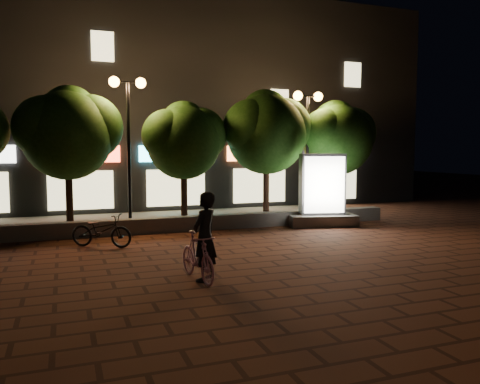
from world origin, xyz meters
name	(u,v)px	position (x,y,z in m)	size (l,w,h in m)	color
ground	(215,255)	(0.00, 0.00, 0.00)	(80.00, 80.00, 0.00)	#542A1A
retaining_wall	(180,224)	(0.00, 4.00, 0.25)	(16.00, 0.45, 0.50)	slate
sidewalk	(165,220)	(0.00, 6.50, 0.04)	(16.00, 5.00, 0.08)	slate
building_block	(138,106)	(-0.01, 12.99, 5.00)	(28.00, 8.12, 11.30)	black
tree_left	(69,130)	(-3.45, 5.46, 3.44)	(3.60, 3.00, 4.89)	black
tree_mid	(185,138)	(0.55, 5.46, 3.22)	(3.24, 2.70, 4.50)	black
tree_right	(267,129)	(3.86, 5.46, 3.57)	(3.72, 3.10, 5.07)	black
tree_far_right	(338,135)	(7.05, 5.46, 3.37)	(3.48, 2.90, 4.76)	black
street_lamp_left	(128,113)	(-1.50, 5.20, 4.03)	(1.26, 0.36, 5.18)	black
street_lamp_right	(308,121)	(5.50, 5.20, 3.89)	(1.26, 0.36, 4.98)	black
ad_kiosk	(322,197)	(5.16, 3.42, 1.06)	(2.65, 1.75, 2.63)	slate
scooter_pink	(197,257)	(-1.07, -2.19, 0.51)	(0.48, 1.71, 1.03)	#BF789A
rider	(205,237)	(-0.92, -2.26, 0.94)	(0.69, 0.45, 1.89)	black
scooter_parked	(101,230)	(-2.70, 2.15, 0.48)	(0.63, 1.82, 0.95)	black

